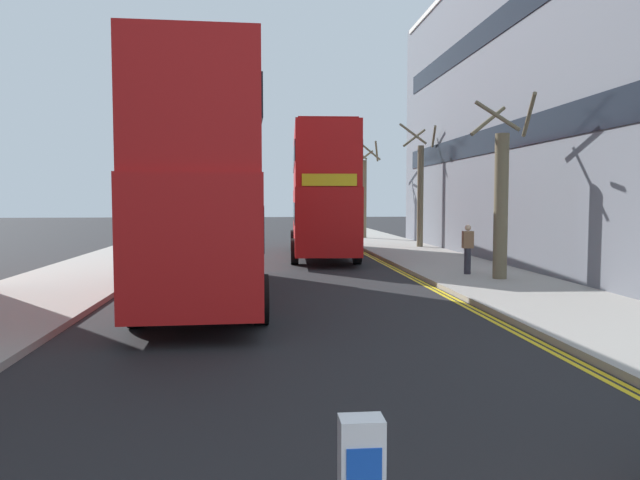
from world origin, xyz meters
The scene contains 11 objects.
sidewalk_right centered at (6.50, 16.00, 0.07)m, with size 4.00×80.00×0.14m, color #9E9991.
sidewalk_left centered at (-6.50, 16.00, 0.07)m, with size 4.00×80.00×0.14m, color #9E9991.
kerb_line_outer centered at (4.40, 14.00, 0.00)m, with size 0.10×56.00×0.01m, color yellow.
kerb_line_inner centered at (4.24, 14.00, 0.00)m, with size 0.10×56.00×0.01m, color yellow.
double_decker_bus_away centered at (-1.98, 15.22, 3.03)m, with size 3.02×10.87×5.64m.
double_decker_bus_oncoming centered at (2.10, 26.64, 3.03)m, with size 3.16×10.91×5.64m.
pedestrian_far centered at (6.10, 18.62, 0.99)m, with size 0.34×0.22×1.62m.
street_tree_near centered at (5.95, 37.65, 3.13)m, with size 2.04×1.92×6.10m.
street_tree_mid centered at (7.58, 30.14, 3.12)m, with size 1.98×2.04×6.35m.
street_tree_far centered at (6.72, 17.42, 2.58)m, with size 1.96×1.88×5.57m.
townhouse_terrace_right centered at (13.50, 22.95, 6.50)m, with size 10.08×28.00×13.00m.
Camera 1 is at (-0.61, -0.44, 2.57)m, focal length 33.79 mm.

